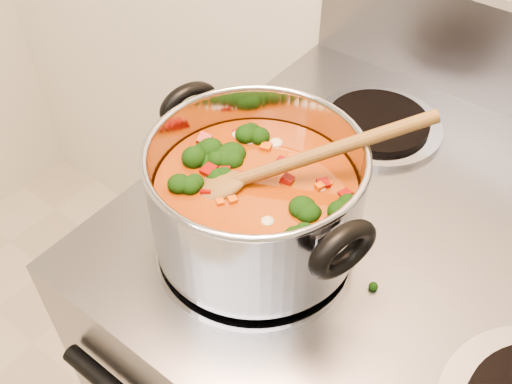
# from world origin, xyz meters

# --- Properties ---
(stockpot) EXTENTS (0.31, 0.24, 0.15)m
(stockpot) POSITION_xyz_m (-0.19, 1.02, 1.00)
(stockpot) COLOR #ABAAB3
(stockpot) RESTS_ON electric_range
(wooden_spoon) EXTENTS (0.22, 0.22, 0.10)m
(wooden_spoon) POSITION_xyz_m (-0.18, 1.03, 1.04)
(wooden_spoon) COLOR brown
(wooden_spoon) RESTS_ON stockpot
(cooktop_crumbs) EXTENTS (0.04, 0.02, 0.01)m
(cooktop_crumbs) POSITION_xyz_m (-0.13, 0.86, 0.92)
(cooktop_crumbs) COLOR black
(cooktop_crumbs) RESTS_ON electric_range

